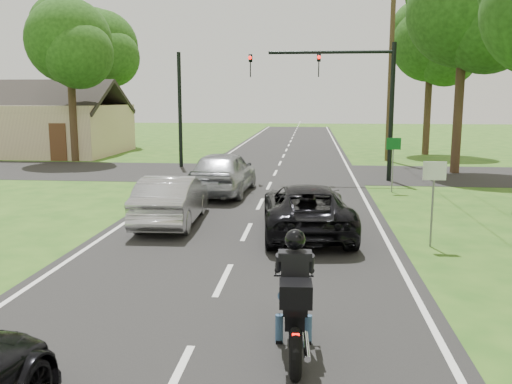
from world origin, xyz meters
The scene contains 17 objects.
ground centered at (0.00, 0.00, 0.00)m, with size 140.00×140.00×0.00m, color #265217.
road centered at (0.00, 10.00, 0.01)m, with size 8.00×100.00×0.01m, color black.
cross_road centered at (0.00, 16.00, 0.01)m, with size 60.00×7.00×0.01m, color black.
motorcycle_rider centered at (1.52, -3.07, 0.73)m, with size 0.61×2.15×1.85m.
dark_suv centered at (1.62, 4.00, 0.69)m, with size 2.25×4.87×1.35m, color black.
silver_sedan centered at (-2.29, 4.79, 0.72)m, with size 1.50×4.31×1.42m, color #ACACB1.
silver_suv centered at (-1.59, 9.89, 0.85)m, with size 1.97×4.90×1.67m, color #989B9F.
traffic_signal centered at (3.34, 14.00, 4.14)m, with size 6.38×0.44×6.00m.
signal_pole_far centered at (-5.20, 18.00, 3.00)m, with size 0.20×0.20×6.00m, color black.
utility_pole_far centered at (6.20, 22.00, 5.08)m, with size 1.60×0.28×10.00m.
sign_white centered at (4.70, 2.98, 1.60)m, with size 0.55×0.07×2.12m.
sign_green centered at (4.90, 10.98, 1.60)m, with size 0.55×0.07×2.12m.
tree_row_d centered at (9.10, 16.76, 7.43)m, with size 5.76×5.58×10.45m.
tree_row_e centered at (9.48, 25.78, 6.83)m, with size 5.28×5.12×9.61m.
tree_left_near centered at (-11.73, 19.78, 6.53)m, with size 5.12×4.96×9.22m.
tree_left_far centered at (-13.70, 29.76, 7.13)m, with size 5.76×5.58×10.14m.
house centered at (-16.00, 24.00, 1.77)m, with size 10.20×8.00×4.84m.
Camera 1 is at (1.71, -10.35, 3.62)m, focal length 38.00 mm.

